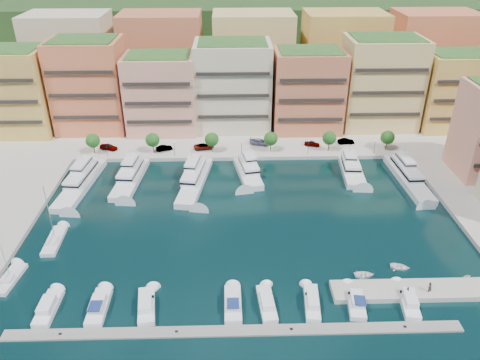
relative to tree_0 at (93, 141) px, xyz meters
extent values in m
plane|color=black|center=(40.00, -33.50, -4.74)|extent=(400.00, 400.00, 0.00)
cube|color=#9E998E|center=(40.00, 28.50, -4.74)|extent=(220.00, 64.00, 2.00)
cube|color=#203917|center=(40.00, 76.50, -4.74)|extent=(240.00, 40.00, 58.00)
cube|color=gray|center=(37.00, -63.50, -4.74)|extent=(72.00, 2.20, 0.35)
cube|color=#9E998E|center=(70.00, -55.50, -4.74)|extent=(32.00, 5.00, 2.00)
cube|color=#DABD50|center=(-26.00, 16.50, 8.26)|extent=(22.00, 16.00, 24.00)
cube|color=black|center=(-26.00, 8.25, 8.26)|extent=(20.24, 0.50, 0.90)
cube|color=#255321|center=(-26.00, 16.50, 20.66)|extent=(19.36, 14.08, 0.80)
cube|color=#DB6A49|center=(-4.00, 18.50, 9.26)|extent=(20.00, 16.00, 26.00)
cube|color=black|center=(-4.00, 10.25, 9.26)|extent=(18.40, 0.50, 0.90)
cube|color=#255321|center=(-4.00, 18.50, 22.66)|extent=(17.60, 14.08, 0.80)
cube|color=#E99382|center=(17.00, 16.50, 7.26)|extent=(20.00, 15.00, 22.00)
cube|color=black|center=(17.00, 8.75, 7.26)|extent=(18.40, 0.50, 0.90)
cube|color=#255321|center=(17.00, 16.50, 18.66)|extent=(17.60, 13.20, 0.80)
cube|color=beige|center=(38.00, 18.50, 8.76)|extent=(22.00, 16.00, 25.00)
cube|color=black|center=(38.00, 10.25, 8.76)|extent=(20.24, 0.50, 0.90)
cube|color=#255321|center=(38.00, 18.50, 21.66)|extent=(19.36, 14.08, 0.80)
cube|color=#B86645|center=(60.00, 16.50, 7.76)|extent=(20.00, 15.00, 23.00)
cube|color=black|center=(60.00, 8.75, 7.76)|extent=(18.40, 0.50, 0.90)
cube|color=#255321|center=(60.00, 16.50, 19.66)|extent=(17.60, 13.20, 0.80)
cube|color=tan|center=(82.00, 18.50, 9.26)|extent=(22.00, 16.00, 26.00)
cube|color=black|center=(82.00, 10.25, 9.26)|extent=(20.24, 0.50, 0.90)
cube|color=#255321|center=(82.00, 18.50, 22.66)|extent=(19.36, 14.08, 0.80)
cube|color=#DABD50|center=(104.00, 16.50, 7.26)|extent=(20.00, 15.00, 22.00)
cube|color=black|center=(104.00, 8.75, 7.26)|extent=(18.40, 0.50, 0.90)
cube|color=#255321|center=(104.00, 16.50, 18.66)|extent=(17.60, 13.20, 0.80)
cube|color=beige|center=(-15.00, 40.50, 11.26)|extent=(26.00, 18.00, 30.00)
cube|color=#B86645|center=(15.00, 40.50, 11.26)|extent=(26.00, 18.00, 30.00)
cube|color=tan|center=(45.00, 40.50, 11.26)|extent=(26.00, 18.00, 30.00)
cube|color=#DABD50|center=(75.00, 40.50, 11.26)|extent=(26.00, 18.00, 30.00)
cube|color=#DB6A49|center=(105.00, 40.50, 11.26)|extent=(26.00, 18.00, 30.00)
cylinder|color=#473323|center=(0.00, 0.00, -2.24)|extent=(0.24, 0.24, 3.00)
sphere|color=#144718|center=(0.00, 0.00, 0.01)|extent=(3.80, 3.80, 3.80)
cylinder|color=#473323|center=(16.00, 0.00, -2.24)|extent=(0.24, 0.24, 3.00)
sphere|color=#144718|center=(16.00, 0.00, 0.01)|extent=(3.80, 3.80, 3.80)
cylinder|color=#473323|center=(32.00, 0.00, -2.24)|extent=(0.24, 0.24, 3.00)
sphere|color=#144718|center=(32.00, 0.00, 0.01)|extent=(3.80, 3.80, 3.80)
cylinder|color=#473323|center=(48.00, 0.00, -2.24)|extent=(0.24, 0.24, 3.00)
sphere|color=#144718|center=(48.00, 0.00, 0.01)|extent=(3.80, 3.80, 3.80)
cylinder|color=#473323|center=(64.00, 0.00, -2.24)|extent=(0.24, 0.24, 3.00)
sphere|color=#144718|center=(64.00, 0.00, 0.01)|extent=(3.80, 3.80, 3.80)
cylinder|color=#473323|center=(80.00, 0.00, -2.24)|extent=(0.24, 0.24, 3.00)
sphere|color=#144718|center=(80.00, 0.00, 0.01)|extent=(3.80, 3.80, 3.80)
cylinder|color=black|center=(4.00, -2.30, -1.74)|extent=(0.10, 0.10, 4.00)
sphere|color=#FFF2CC|center=(4.00, -2.30, 0.31)|extent=(0.30, 0.30, 0.30)
cylinder|color=black|center=(22.00, -2.30, -1.74)|extent=(0.10, 0.10, 4.00)
sphere|color=#FFF2CC|center=(22.00, -2.30, 0.31)|extent=(0.30, 0.30, 0.30)
cylinder|color=black|center=(40.00, -2.30, -1.74)|extent=(0.10, 0.10, 4.00)
sphere|color=#FFF2CC|center=(40.00, -2.30, 0.31)|extent=(0.30, 0.30, 0.30)
cylinder|color=black|center=(58.00, -2.30, -1.74)|extent=(0.10, 0.10, 4.00)
sphere|color=#FFF2CC|center=(58.00, -2.30, 0.31)|extent=(0.30, 0.30, 0.30)
cylinder|color=black|center=(76.00, -2.30, -1.74)|extent=(0.10, 0.10, 4.00)
sphere|color=#FFF2CC|center=(76.00, -2.30, 0.31)|extent=(0.30, 0.30, 0.30)
cube|color=silver|center=(0.60, -16.79, -4.39)|extent=(7.30, 24.93, 2.30)
cube|color=silver|center=(0.60, -14.33, -2.34)|extent=(5.28, 13.85, 1.80)
cube|color=black|center=(0.60, -14.33, -2.34)|extent=(5.35, 13.91, 0.55)
cube|color=silver|center=(0.60, -12.36, -0.74)|extent=(3.60, 7.63, 1.40)
cylinder|color=#B2B2B7|center=(0.60, -10.89, 0.86)|extent=(0.14, 0.14, 1.80)
cube|color=silver|center=(12.19, -14.61, -4.39)|extent=(6.74, 20.59, 2.30)
cube|color=silver|center=(12.19, -12.59, -2.34)|extent=(5.01, 11.45, 1.80)
cube|color=black|center=(12.19, -12.59, -2.34)|extent=(5.08, 11.51, 0.55)
cube|color=silver|center=(12.19, -10.97, -0.74)|extent=(3.47, 6.31, 1.40)
cylinder|color=#B2B2B7|center=(12.19, -9.76, 0.86)|extent=(0.14, 0.14, 1.80)
cube|color=black|center=(12.19, -14.61, -4.84)|extent=(6.79, 20.64, 0.35)
cube|color=silver|center=(28.14, -16.28, -4.39)|extent=(8.08, 23.97, 2.30)
cube|color=silver|center=(28.14, -13.92, -2.34)|extent=(5.64, 13.37, 1.80)
cube|color=black|center=(28.14, -13.92, -2.34)|extent=(5.71, 13.44, 0.55)
cube|color=silver|center=(28.14, -12.04, -0.74)|extent=(3.75, 7.40, 1.40)
cylinder|color=#B2B2B7|center=(28.14, -10.63, 0.86)|extent=(0.14, 0.14, 1.80)
cube|color=silver|center=(41.32, -12.43, -4.39)|extent=(7.19, 16.40, 2.30)
cube|color=silver|center=(41.32, -10.84, -2.34)|extent=(5.16, 9.23, 1.80)
cube|color=black|center=(41.32, -10.84, -2.34)|extent=(5.23, 9.30, 0.55)
cube|color=silver|center=(41.32, -9.58, -0.74)|extent=(3.50, 5.16, 1.40)
cylinder|color=#B2B2B7|center=(41.32, -8.62, 0.86)|extent=(0.14, 0.14, 1.80)
cube|color=silver|center=(67.73, -12.34, -4.39)|extent=(6.03, 16.01, 2.30)
cube|color=silver|center=(67.73, -10.77, -2.34)|extent=(4.61, 8.91, 1.80)
cube|color=black|center=(67.73, -10.77, -2.34)|extent=(4.67, 8.97, 0.55)
cube|color=silver|center=(67.73, -9.52, -0.74)|extent=(3.25, 4.92, 1.40)
cylinder|color=#B2B2B7|center=(67.73, -8.58, 0.86)|extent=(0.14, 0.14, 1.80)
cube|color=silver|center=(80.82, -16.29, -4.39)|extent=(5.51, 23.73, 2.30)
cube|color=silver|center=(80.82, -13.93, -2.34)|extent=(4.27, 13.10, 1.80)
cube|color=black|center=(80.82, -13.93, -2.34)|extent=(4.33, 13.16, 0.55)
cube|color=silver|center=(80.82, -12.04, -0.74)|extent=(3.03, 7.17, 1.40)
cylinder|color=#B2B2B7|center=(80.82, -10.63, 0.86)|extent=(0.14, 0.14, 1.80)
cube|color=white|center=(6.41, -58.00, -4.49)|extent=(2.84, 8.32, 1.40)
cube|color=white|center=(6.41, -58.41, -3.19)|extent=(2.19, 4.00, 1.10)
cube|color=black|center=(6.41, -56.76, -3.44)|extent=(1.98, 0.12, 0.55)
cube|color=white|center=(14.67, -58.00, -4.49)|extent=(2.84, 8.49, 1.40)
cube|color=white|center=(14.67, -58.42, -3.19)|extent=(2.21, 4.08, 1.10)
cube|color=black|center=(14.67, -56.73, -3.44)|extent=(2.04, 0.10, 0.55)
cube|color=navy|center=(14.67, -59.53, -2.59)|extent=(1.98, 2.55, 0.12)
cube|color=white|center=(22.53, -58.00, -4.49)|extent=(3.83, 8.63, 1.40)
cube|color=white|center=(22.53, -58.42, -3.19)|extent=(2.64, 4.26, 1.10)
cube|color=black|center=(22.53, -56.75, -3.44)|extent=(1.94, 0.37, 0.55)
cube|color=white|center=(36.89, -58.00, -4.49)|extent=(2.85, 8.30, 1.40)
cube|color=white|center=(36.89, -58.41, -3.19)|extent=(2.21, 3.99, 1.10)
cube|color=black|center=(36.89, -56.76, -3.44)|extent=(2.02, 0.11, 0.55)
cube|color=navy|center=(36.89, -59.49, -2.59)|extent=(1.97, 2.50, 0.12)
cube|color=white|center=(42.53, -58.00, -4.49)|extent=(3.14, 8.49, 1.40)
cube|color=white|center=(42.53, -58.42, -3.19)|extent=(2.25, 4.13, 1.10)
cube|color=black|center=(42.53, -56.75, -3.44)|extent=(1.79, 0.24, 0.55)
cube|color=white|center=(50.11, -58.00, -4.49)|extent=(3.13, 8.57, 1.40)
cube|color=white|center=(50.11, -58.42, -3.19)|extent=(2.21, 4.18, 1.10)
cube|color=black|center=(50.11, -56.74, -3.44)|extent=(1.71, 0.26, 0.55)
cube|color=white|center=(57.49, -58.00, -4.49)|extent=(3.60, 8.21, 1.40)
cube|color=white|center=(57.49, -58.40, -3.19)|extent=(2.52, 4.04, 1.10)
cube|color=black|center=(57.49, -56.81, -3.44)|extent=(1.91, 0.33, 0.55)
cube|color=navy|center=(57.49, -59.43, -2.59)|extent=(2.13, 2.59, 0.12)
cube|color=white|center=(66.36, -58.00, -4.49)|extent=(3.58, 8.83, 1.40)
cube|color=white|center=(66.36, -58.43, -3.19)|extent=(2.47, 4.33, 1.10)
cube|color=black|center=(66.36, -56.71, -3.44)|extent=(1.83, 0.32, 0.55)
cube|color=silver|center=(1.39, -39.17, -4.54)|extent=(3.12, 9.76, 1.20)
cube|color=silver|center=(1.39, -40.14, -3.64)|extent=(1.76, 2.47, 0.60)
cylinder|color=#B2B2B7|center=(1.39, -38.69, 2.06)|extent=(0.14, 0.14, 12.00)
cylinder|color=#B2B2B7|center=(1.39, -40.62, -2.94)|extent=(0.24, 4.35, 0.10)
cube|color=silver|center=(-2.94, -50.56, -4.54)|extent=(3.69, 8.40, 1.20)
cube|color=silver|center=(-2.94, -51.37, -3.64)|extent=(1.90, 2.21, 0.60)
cylinder|color=#B2B2B7|center=(-2.94, -50.15, 2.06)|extent=(0.14, 0.14, 12.00)
cylinder|color=#B2B2B7|center=(-2.94, -51.78, -2.94)|extent=(0.51, 3.65, 0.10)
imported|color=beige|center=(79.17, -52.05, -4.35)|extent=(1.72, 1.56, 0.78)
imported|color=white|center=(67.97, -49.04, -4.37)|extent=(4.15, 3.47, 0.74)
imported|color=white|center=(60.78, -51.07, -4.36)|extent=(3.67, 2.63, 0.76)
imported|color=gray|center=(3.35, 2.29, -2.90)|extent=(5.34, 3.57, 1.69)
imported|color=gray|center=(18.76, 1.29, -3.00)|extent=(4.76, 2.93, 1.48)
imported|color=gray|center=(29.67, 1.99, -2.97)|extent=(5.94, 3.55, 1.55)
imported|color=gray|center=(45.34, 4.36, -2.91)|extent=(6.15, 3.93, 1.66)
imported|color=gray|center=(60.00, 3.18, -3.01)|extent=(4.60, 2.76, 1.47)
imported|color=gray|center=(69.87, 4.36, -2.98)|extent=(4.72, 1.87, 1.53)
imported|color=#232D47|center=(66.36, -57.15, -2.86)|extent=(0.57, 0.73, 1.76)
imported|color=#4F3C2F|center=(70.31, -56.31, -2.79)|extent=(1.10, 0.96, 1.91)
camera|label=1|loc=(36.50, -116.10, 51.56)|focal=35.00mm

